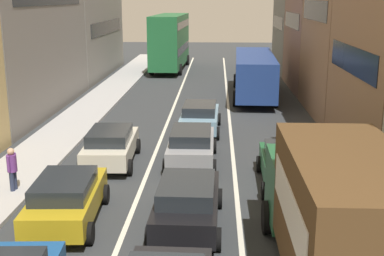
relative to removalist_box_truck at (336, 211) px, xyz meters
name	(u,v)px	position (x,y,z in m)	size (l,w,h in m)	color
sidewalk_left	(80,118)	(-10.40, 16.90, -1.90)	(2.60, 64.00, 0.14)	#AFAFAF
lane_stripe_left	(169,120)	(-5.40, 16.90, -1.97)	(0.16, 60.00, 0.01)	silver
lane_stripe_right	(230,120)	(-2.00, 16.90, -1.97)	(0.16, 60.00, 0.01)	silver
removalist_box_truck	(336,211)	(0.00, 0.00, 0.00)	(2.72, 7.71, 3.58)	#1E5933
sedan_centre_lane_second	(187,202)	(-3.56, 3.22, -1.18)	(2.12, 4.33, 1.49)	black
wagon_left_lane_second	(66,198)	(-7.22, 3.34, -1.18)	(2.27, 4.40, 1.49)	#B29319
hatchback_centre_lane_third	(191,145)	(-3.74, 9.24, -1.18)	(2.07, 4.30, 1.49)	gray
sedan_left_lane_third	(111,145)	(-7.03, 9.05, -1.18)	(2.21, 4.37, 1.49)	beige
coupe_centre_lane_fourth	(200,117)	(-3.57, 14.35, -1.18)	(2.15, 4.34, 1.49)	#759EB7
sedan_right_lane_behind_truck	(288,165)	(-0.13, 6.81, -1.18)	(2.12, 4.33, 1.49)	#19592D
bus_mid_queue_primary	(254,71)	(-0.20, 23.87, -0.21)	(3.08, 10.58, 2.90)	navy
bus_far_queue_secondary	(170,40)	(-7.08, 36.82, 0.86)	(3.08, 10.58, 5.06)	#1E6033
pedestrian_near_kerb	(12,168)	(-9.76, 5.59, -1.03)	(0.34, 0.54, 1.66)	#262D47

